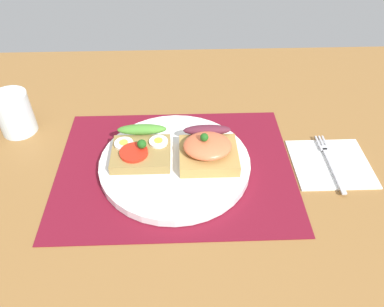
# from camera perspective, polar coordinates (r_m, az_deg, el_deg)

# --- Properties ---
(ground_plane) EXTENTS (1.20, 0.90, 0.03)m
(ground_plane) POSITION_cam_1_polar(r_m,az_deg,el_deg) (0.68, -2.52, -3.14)
(ground_plane) COLOR olive
(placemat) EXTENTS (0.41, 0.32, 0.00)m
(placemat) POSITION_cam_1_polar(r_m,az_deg,el_deg) (0.67, -2.57, -2.09)
(placemat) COLOR maroon
(placemat) RESTS_ON ground_plane
(plate) EXTENTS (0.26, 0.26, 0.02)m
(plate) POSITION_cam_1_polar(r_m,az_deg,el_deg) (0.66, -2.59, -1.52)
(plate) COLOR white
(plate) RESTS_ON placemat
(sandwich_egg_tomato) EXTENTS (0.10, 0.10, 0.04)m
(sandwich_egg_tomato) POSITION_cam_1_polar(r_m,az_deg,el_deg) (0.67, -7.74, 0.72)
(sandwich_egg_tomato) COLOR olive
(sandwich_egg_tomato) RESTS_ON plate
(sandwich_salmon) EXTENTS (0.10, 0.10, 0.06)m
(sandwich_salmon) POSITION_cam_1_polar(r_m,az_deg,el_deg) (0.65, 2.43, 0.52)
(sandwich_salmon) COLOR #AB8845
(sandwich_salmon) RESTS_ON plate
(napkin) EXTENTS (0.14, 0.13, 0.01)m
(napkin) POSITION_cam_1_polar(r_m,az_deg,el_deg) (0.72, 20.25, -1.36)
(napkin) COLOR white
(napkin) RESTS_ON ground_plane
(fork) EXTENTS (0.02, 0.15, 0.00)m
(fork) POSITION_cam_1_polar(r_m,az_deg,el_deg) (0.72, 20.10, -1.06)
(fork) COLOR #B7B7BC
(fork) RESTS_ON napkin
(drinking_glass) EXTENTS (0.07, 0.07, 0.08)m
(drinking_glass) POSITION_cam_1_polar(r_m,az_deg,el_deg) (0.80, -25.26, 5.52)
(drinking_glass) COLOR silver
(drinking_glass) RESTS_ON ground_plane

